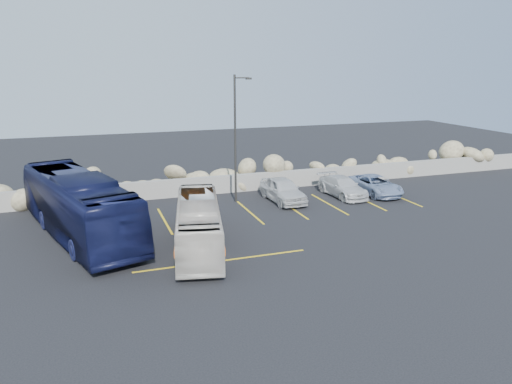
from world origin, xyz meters
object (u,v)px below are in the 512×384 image
object	(u,v)px
lamppost	(236,135)
tour_coach	(79,206)
car_c	(343,187)
car_d	(375,185)
car_a	(283,190)
vintage_bus	(198,224)

from	to	relation	value
lamppost	tour_coach	size ratio (longest dim) A/B	0.68
car_c	car_d	world-z (taller)	car_c
car_c	tour_coach	bearing A→B (deg)	-174.31
car_a	car_c	size ratio (longest dim) A/B	1.02
car_c	car_a	bearing A→B (deg)	175.01
tour_coach	car_c	xyz separation A→B (m)	(16.65, 2.69, -1.01)
lamppost	vintage_bus	world-z (taller)	lamppost
lamppost	car_a	xyz separation A→B (m)	(2.84, -0.91, -3.53)
car_c	car_d	xyz separation A→B (m)	(2.35, -0.24, -0.01)
car_a	car_c	bearing A→B (deg)	-3.16
car_a	car_c	world-z (taller)	car_a
lamppost	vintage_bus	size ratio (longest dim) A/B	0.94
lamppost	tour_coach	world-z (taller)	lamppost
tour_coach	car_d	world-z (taller)	tour_coach
vintage_bus	car_a	size ratio (longest dim) A/B	1.89
car_a	car_d	size ratio (longest dim) A/B	0.99
car_c	car_d	distance (m)	2.36
car_a	car_c	xyz separation A→B (m)	(4.28, -0.11, -0.13)
lamppost	vintage_bus	xyz separation A→B (m)	(-4.17, -7.32, -3.11)
lamppost	car_a	world-z (taller)	lamppost
lamppost	car_d	xyz separation A→B (m)	(9.47, -1.27, -3.66)
vintage_bus	car_d	world-z (taller)	vintage_bus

